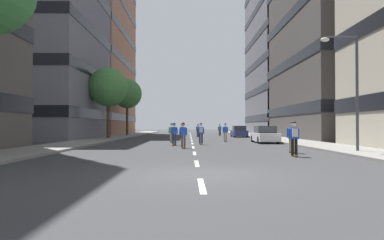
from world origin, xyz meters
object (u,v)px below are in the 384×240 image
(street_tree_mid, at_px, (127,94))
(streetlamp_right, at_px, (351,80))
(street_tree_near, at_px, (108,87))
(skater_1, at_px, (198,129))
(skater_7, at_px, (172,131))
(skater_9, at_px, (292,135))
(skater_3, at_px, (220,129))
(skater_5, at_px, (183,134))
(skater_2, at_px, (201,132))
(skater_8, at_px, (182,130))
(parked_car_near, at_px, (239,132))
(skater_4, at_px, (294,136))
(skater_6, at_px, (174,133))
(parked_car_mid, at_px, (265,135))
(skater_0, at_px, (225,131))

(street_tree_mid, relative_size, streetlamp_right, 1.29)
(street_tree_near, bearing_deg, streetlamp_right, -46.98)
(skater_1, bearing_deg, skater_7, -100.68)
(skater_7, xyz_separation_m, skater_9, (7.34, -11.81, 0.00))
(skater_3, bearing_deg, skater_5, -100.37)
(skater_2, relative_size, skater_8, 1.00)
(street_tree_mid, bearing_deg, skater_3, 2.52)
(skater_9, bearing_deg, parked_car_near, 87.80)
(street_tree_mid, bearing_deg, skater_4, -66.64)
(street_tree_mid, height_order, skater_5, street_tree_mid)
(parked_car_near, relative_size, skater_9, 2.47)
(street_tree_near, relative_size, skater_6, 4.54)
(skater_2, xyz_separation_m, skater_8, (-1.75, 10.46, 0.00))
(skater_6, bearing_deg, skater_2, 27.89)
(parked_car_mid, relative_size, skater_4, 2.47)
(skater_8, bearing_deg, skater_3, 67.34)
(skater_0, xyz_separation_m, skater_2, (-2.55, -5.17, 0.03))
(skater_0, distance_m, skater_4, 15.68)
(street_tree_mid, xyz_separation_m, skater_3, (13.96, 0.62, -5.29))
(street_tree_near, height_order, streetlamp_right, street_tree_near)
(skater_7, height_order, skater_9, same)
(streetlamp_right, bearing_deg, skater_7, 131.93)
(parked_car_near, relative_size, parked_car_mid, 1.00)
(parked_car_near, relative_size, skater_3, 2.47)
(skater_3, bearing_deg, skater_7, -107.35)
(skater_2, bearing_deg, street_tree_near, 132.14)
(street_tree_near, height_order, skater_9, street_tree_near)
(skater_5, bearing_deg, street_tree_near, 119.53)
(skater_2, xyz_separation_m, skater_4, (4.26, -10.42, 0.00))
(parked_car_mid, distance_m, streetlamp_right, 11.87)
(streetlamp_right, height_order, skater_8, streetlamp_right)
(skater_7, relative_size, skater_9, 1.00)
(street_tree_mid, distance_m, skater_2, 25.76)
(parked_car_mid, height_order, street_tree_mid, street_tree_mid)
(street_tree_near, relative_size, skater_2, 4.54)
(streetlamp_right, height_order, skater_9, streetlamp_right)
(parked_car_mid, xyz_separation_m, skater_5, (-7.17, -7.10, 0.29))
(skater_1, bearing_deg, skater_3, 56.40)
(street_tree_mid, bearing_deg, skater_0, -54.55)
(street_tree_mid, relative_size, skater_7, 4.71)
(skater_2, xyz_separation_m, skater_7, (-2.54, 3.51, 0.00))
(skater_7, bearing_deg, skater_8, 83.56)
(skater_0, xyz_separation_m, skater_7, (-5.09, -1.66, 0.03))
(streetlamp_right, xyz_separation_m, skater_1, (-7.84, 26.78, -3.12))
(parked_car_mid, distance_m, skater_1, 16.60)
(street_tree_mid, relative_size, skater_0, 4.71)
(street_tree_near, bearing_deg, street_tree_mid, 90.00)
(parked_car_near, xyz_separation_m, skater_4, (-1.54, -28.35, 0.32))
(street_tree_mid, bearing_deg, parked_car_near, -17.78)
(parked_car_mid, relative_size, skater_2, 2.47)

